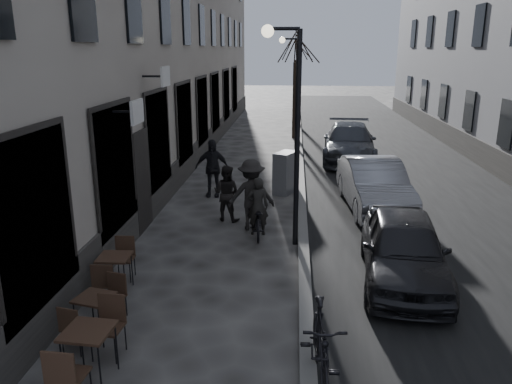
# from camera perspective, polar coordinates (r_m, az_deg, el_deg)

# --- Properties ---
(road) EXTENTS (7.30, 60.00, 0.00)m
(road) POSITION_cam_1_polar(r_m,az_deg,el_deg) (22.20, 14.53, 3.65)
(road) COLOR black
(road) RESTS_ON ground
(kerb) EXTENTS (0.25, 60.00, 0.12)m
(kerb) POSITION_cam_1_polar(r_m,az_deg,el_deg) (21.84, 5.05, 4.06)
(kerb) COLOR slate
(kerb) RESTS_ON ground
(streetlamp_near) EXTENTS (0.90, 0.28, 5.09)m
(streetlamp_near) POSITION_cam_1_polar(r_m,az_deg,el_deg) (11.45, 3.95, 8.89)
(streetlamp_near) COLOR black
(streetlamp_near) RESTS_ON ground
(streetlamp_far) EXTENTS (0.90, 0.28, 5.09)m
(streetlamp_far) POSITION_cam_1_polar(r_m,az_deg,el_deg) (23.40, 4.27, 12.55)
(streetlamp_far) COLOR black
(streetlamp_far) RESTS_ON ground
(tree_near) EXTENTS (2.40, 2.40, 5.70)m
(tree_near) POSITION_cam_1_polar(r_m,az_deg,el_deg) (26.36, 4.54, 16.21)
(tree_near) COLOR black
(tree_near) RESTS_ON ground
(tree_far) EXTENTS (2.40, 2.40, 5.70)m
(tree_far) POSITION_cam_1_polar(r_m,az_deg,el_deg) (32.36, 4.55, 16.18)
(tree_far) COLOR black
(tree_far) RESTS_ON ground
(bistro_set_a) EXTENTS (0.70, 1.63, 0.95)m
(bistro_set_a) POSITION_cam_1_polar(r_m,az_deg,el_deg) (7.77, -18.48, -16.68)
(bistro_set_a) COLOR #322316
(bistro_set_a) RESTS_ON ground
(bistro_set_b) EXTENTS (0.68, 1.41, 0.80)m
(bistro_set_b) POSITION_cam_1_polar(r_m,az_deg,el_deg) (8.87, -17.88, -12.82)
(bistro_set_b) COLOR #322316
(bistro_set_b) RESTS_ON ground
(bistro_set_c) EXTENTS (0.62, 1.49, 0.87)m
(bistro_set_c) POSITION_cam_1_polar(r_m,az_deg,el_deg) (10.18, -15.78, -8.55)
(bistro_set_c) COLOR #322316
(bistro_set_c) RESTS_ON ground
(utility_cabinet) EXTENTS (0.83, 1.04, 1.37)m
(utility_cabinet) POSITION_cam_1_polar(r_m,az_deg,el_deg) (16.31, 3.37, 2.21)
(utility_cabinet) COLOR slate
(utility_cabinet) RESTS_ON ground
(bicycle) EXTENTS (0.75, 1.79, 0.92)m
(bicycle) POSITION_cam_1_polar(r_m,az_deg,el_deg) (12.69, 0.20, -2.89)
(bicycle) COLOR black
(bicycle) RESTS_ON ground
(cyclist_rider) EXTENTS (0.57, 0.40, 1.50)m
(cyclist_rider) POSITION_cam_1_polar(r_m,az_deg,el_deg) (12.60, 0.20, -1.63)
(cyclist_rider) COLOR black
(cyclist_rider) RESTS_ON ground
(pedestrian_near) EXTENTS (0.90, 0.79, 1.55)m
(pedestrian_near) POSITION_cam_1_polar(r_m,az_deg,el_deg) (13.67, -3.40, -0.12)
(pedestrian_near) COLOR black
(pedestrian_near) RESTS_ON ground
(pedestrian_mid) EXTENTS (1.29, 0.86, 1.87)m
(pedestrian_mid) POSITION_cam_1_polar(r_m,az_deg,el_deg) (12.93, -0.55, -0.32)
(pedestrian_mid) COLOR black
(pedestrian_mid) RESTS_ON ground
(pedestrian_far) EXTENTS (1.10, 0.49, 1.85)m
(pedestrian_far) POSITION_cam_1_polar(r_m,az_deg,el_deg) (15.94, -5.03, 2.75)
(pedestrian_far) COLOR black
(pedestrian_far) RESTS_ON ground
(car_near) EXTENTS (2.04, 4.21, 1.38)m
(car_near) POSITION_cam_1_polar(r_m,az_deg,el_deg) (10.60, 16.53, -6.18)
(car_near) COLOR black
(car_near) RESTS_ON ground
(car_mid) EXTENTS (1.87, 4.55, 1.47)m
(car_mid) POSITION_cam_1_polar(r_m,az_deg,el_deg) (15.04, 13.35, 0.80)
(car_mid) COLOR gray
(car_mid) RESTS_ON ground
(car_far) EXTENTS (2.56, 5.41, 1.52)m
(car_far) POSITION_cam_1_polar(r_m,az_deg,el_deg) (21.56, 10.61, 5.59)
(car_far) COLOR #373A41
(car_far) RESTS_ON ground
(moped) EXTENTS (0.65, 2.01, 1.20)m
(moped) POSITION_cam_1_polar(r_m,az_deg,el_deg) (7.27, 7.40, -17.34)
(moped) COLOR black
(moped) RESTS_ON ground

